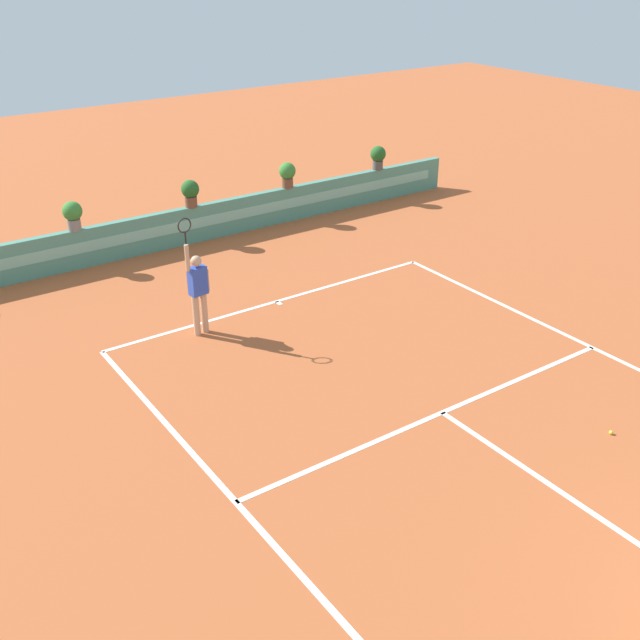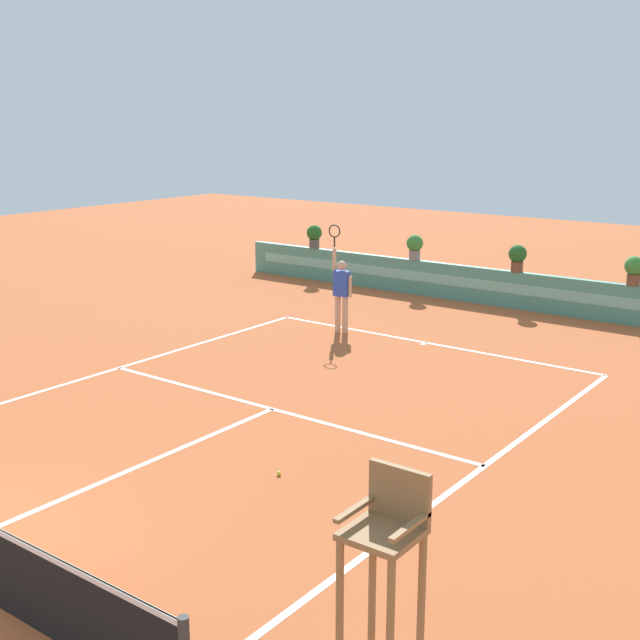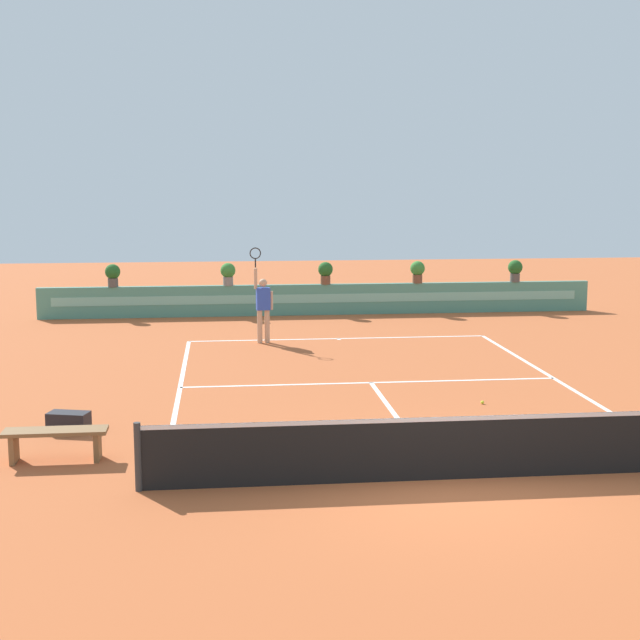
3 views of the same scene
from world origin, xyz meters
name	(u,v)px [view 3 (image 3 of 3)]	position (x,y,z in m)	size (l,w,h in m)	color
ground_plane	(374,387)	(0.00, 6.00, 0.00)	(60.00, 60.00, 0.00)	#B2562D
court_lines	(369,379)	(0.00, 6.72, 0.00)	(8.32, 11.94, 0.01)	white
net	(443,446)	(0.00, 0.00, 0.51)	(8.92, 0.10, 1.00)	#333333
back_wall_barrier	(321,299)	(0.00, 16.39, 0.50)	(18.00, 0.21, 1.00)	#4C8E7A
bench_courtside	(55,438)	(-5.82, 1.53, 0.38)	(1.60, 0.44, 0.51)	brown
gear_bag	(69,422)	(-5.89, 3.17, 0.18)	(0.70, 0.36, 0.36)	black
tennis_player	(263,304)	(-2.10, 11.48, 1.05)	(0.62, 0.26, 2.58)	tan
tennis_ball_near_baseline	(482,402)	(1.87, 4.32, 0.03)	(0.07, 0.07, 0.07)	#CCE033
potted_plant_far_left	(113,274)	(-6.62, 16.39, 1.41)	(0.48, 0.48, 0.72)	#514C47
potted_plant_left	(228,273)	(-2.99, 16.39, 1.41)	(0.48, 0.48, 0.72)	gray
potted_plant_right	(418,270)	(3.20, 16.39, 1.41)	(0.48, 0.48, 0.72)	brown
potted_plant_far_right	(515,269)	(6.51, 16.39, 1.41)	(0.48, 0.48, 0.72)	#514C47
potted_plant_centre	(325,272)	(0.16, 16.39, 1.41)	(0.48, 0.48, 0.72)	brown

